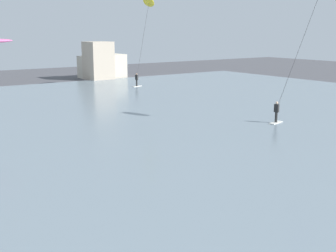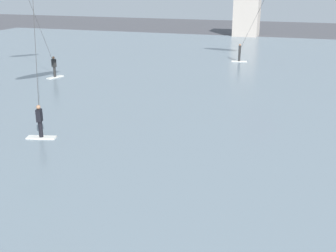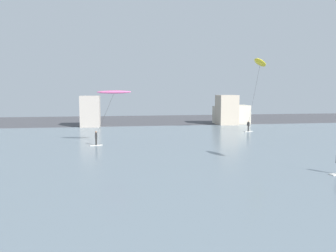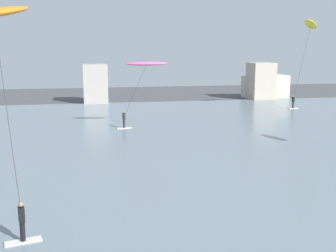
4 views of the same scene
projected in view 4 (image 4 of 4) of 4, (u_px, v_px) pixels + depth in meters
water_bay at (178, 143)px, 34.21m from camera, size 84.00×52.00×0.10m
far_shore_buildings at (220, 84)px, 62.75m from camera, size 30.28×5.89×5.40m
kitesurfer_pink at (145, 68)px, 38.99m from camera, size 4.83×1.91×6.28m
kitesurfer_yellow at (310, 30)px, 50.17m from camera, size 3.37×3.68×10.83m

